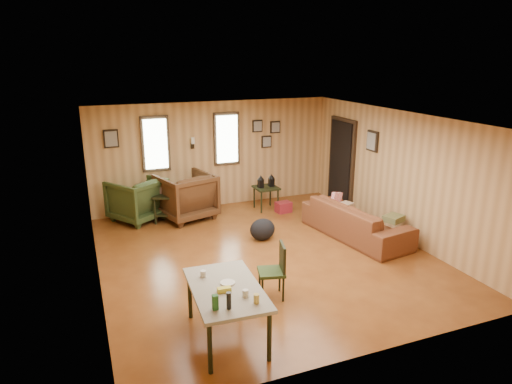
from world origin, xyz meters
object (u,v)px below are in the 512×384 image
at_px(sofa, 356,215).
at_px(recliner_green, 137,197).
at_px(recliner_brown, 186,194).
at_px(dining_table, 226,292).
at_px(side_table, 266,186).
at_px(end_table, 169,203).

relative_size(sofa, recliner_green, 2.29).
xyz_separation_m(recliner_brown, dining_table, (-0.55, -4.46, 0.09)).
bearing_deg(recliner_brown, side_table, 160.16).
bearing_deg(end_table, recliner_brown, 8.97).
height_order(recliner_green, side_table, recliner_green).
bearing_deg(recliner_green, dining_table, 61.36).
bearing_deg(sofa, recliner_green, 47.51).
relative_size(end_table, dining_table, 0.53).
bearing_deg(recliner_green, recliner_brown, 130.94).
height_order(recliner_green, dining_table, recliner_green).
bearing_deg(end_table, side_table, -0.86).
distance_m(recliner_brown, side_table, 1.81).
bearing_deg(recliner_green, end_table, 117.33).
relative_size(sofa, end_table, 3.08).
relative_size(recliner_brown, side_table, 1.33).
distance_m(sofa, recliner_green, 4.52).
height_order(sofa, dining_table, same).
relative_size(sofa, dining_table, 1.63).
bearing_deg(end_table, recliner_green, 151.24).
xyz_separation_m(recliner_brown, side_table, (1.81, -0.09, 0.01)).
height_order(recliner_green, end_table, recliner_green).
xyz_separation_m(sofa, dining_table, (-3.33, -2.23, 0.19)).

